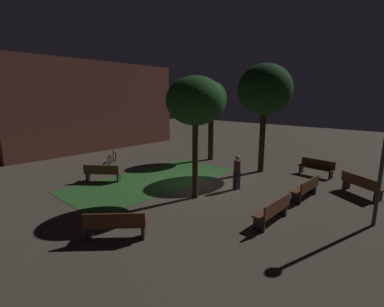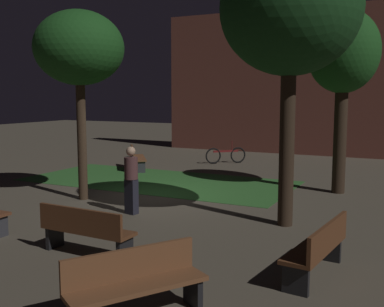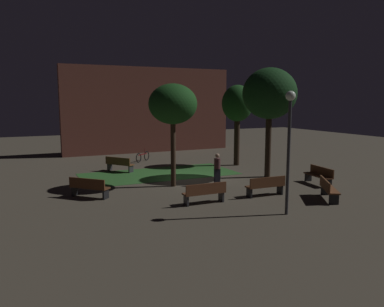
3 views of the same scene
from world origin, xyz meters
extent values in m
plane|color=#4C4438|center=(0.00, 0.00, 0.00)|extent=(60.00, 60.00, 0.00)
cube|color=#2D6028|center=(-1.06, 1.91, 0.01)|extent=(8.78, 4.04, 0.01)
cube|color=#512D19|center=(1.51, -4.77, 0.45)|extent=(1.82, 0.54, 0.06)
cube|color=#512D19|center=(1.50, -4.98, 0.68)|extent=(1.80, 0.12, 0.40)
cube|color=black|center=(0.71, -4.74, 0.21)|extent=(0.09, 0.39, 0.42)
cube|color=black|center=(2.31, -4.80, 0.21)|extent=(0.09, 0.39, 0.42)
cube|color=brown|center=(-2.91, 3.63, 0.45)|extent=(1.47, 1.73, 0.06)
cube|color=brown|center=(-3.08, 3.50, 0.68)|extent=(1.13, 1.47, 0.40)
cube|color=#2D2D33|center=(-3.40, 4.27, 0.21)|extent=(0.35, 0.29, 0.42)
cube|color=#2D2D33|center=(-2.43, 2.99, 0.21)|extent=(0.35, 0.29, 0.42)
cube|color=#512D19|center=(5.29, -3.99, 0.45)|extent=(0.68, 1.84, 0.06)
cube|color=#512D19|center=(5.50, -4.01, 0.68)|extent=(0.26, 1.80, 0.40)
cube|color=black|center=(5.20, -4.78, 0.21)|extent=(0.39, 0.12, 0.42)
cube|color=black|center=(5.38, -3.19, 0.21)|extent=(0.39, 0.12, 0.42)
cube|color=brown|center=(3.64, -6.44, 0.45)|extent=(1.37, 1.78, 0.06)
cube|color=brown|center=(3.47, -6.33, 0.68)|extent=(1.01, 1.55, 0.40)
cube|color=black|center=(4.07, -5.77, 0.21)|extent=(0.37, 0.27, 0.42)
cylinder|color=#2D2116|center=(4.11, -1.36, 1.89)|extent=(0.32, 0.32, 3.77)
ellipsoid|color=#143816|center=(4.11, -1.36, 4.57)|extent=(2.92, 2.92, 2.75)
cylinder|color=#2D2116|center=(4.57, 2.66, 1.74)|extent=(0.37, 0.37, 3.47)
ellipsoid|color=#194719|center=(4.57, 2.66, 4.02)|extent=(2.01, 2.01, 2.34)
cylinder|color=#38281C|center=(-1.47, -1.30, 1.69)|extent=(0.25, 0.25, 3.39)
ellipsoid|color=#194719|center=(-1.47, -1.30, 4.03)|extent=(2.35, 2.35, 1.95)
torus|color=black|center=(-0.98, 6.26, 0.33)|extent=(0.53, 0.49, 0.66)
torus|color=black|center=(-0.18, 6.99, 0.33)|extent=(0.53, 0.49, 0.66)
cube|color=maroon|center=(-0.58, 6.63, 0.51)|extent=(0.83, 0.76, 0.08)
cylinder|color=maroon|center=(-0.38, 6.81, 0.73)|extent=(0.03, 0.03, 0.40)
cube|color=black|center=(0.58, -2.03, 0.42)|extent=(0.31, 0.24, 0.84)
cylinder|color=#4C2D2D|center=(0.58, -2.03, 1.10)|extent=(0.32, 0.32, 0.52)
sphere|color=tan|center=(0.58, -2.03, 1.50)|extent=(0.22, 0.22, 0.22)
cube|color=brown|center=(1.48, 11.24, 3.43)|extent=(13.91, 0.80, 6.85)
camera|label=1|loc=(-9.60, -8.52, 4.18)|focal=25.28mm
camera|label=2|loc=(6.72, -11.08, 2.80)|focal=43.63mm
camera|label=3|loc=(-8.22, -18.19, 4.18)|focal=35.15mm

